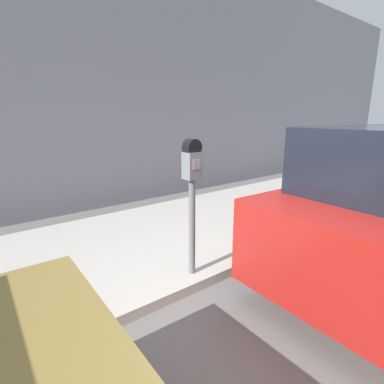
{
  "coord_description": "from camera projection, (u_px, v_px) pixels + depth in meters",
  "views": [
    {
      "loc": [
        -2.35,
        -1.4,
        1.85
      ],
      "look_at": [
        -0.45,
        1.0,
        1.06
      ],
      "focal_mm": 28.0,
      "sensor_mm": 36.0,
      "label": 1
    }
  ],
  "objects": [
    {
      "name": "sidewalk",
      "position": [
        167.0,
        235.0,
        4.59
      ],
      "size": [
        24.0,
        2.8,
        0.12
      ],
      "color": "#BCB7AD",
      "rests_on": "ground_plane"
    },
    {
      "name": "building_facade",
      "position": [
        97.0,
        73.0,
        5.71
      ],
      "size": [
        24.0,
        0.3,
        5.26
      ],
      "color": "gray",
      "rests_on": "ground_plane"
    },
    {
      "name": "parking_meter",
      "position": [
        192.0,
        185.0,
        3.14
      ],
      "size": [
        0.17,
        0.15,
        1.5
      ],
      "color": "slate",
      "rests_on": "sidewalk"
    },
    {
      "name": "ground_plane",
      "position": [
        291.0,
        309.0,
        2.94
      ],
      "size": [
        60.0,
        60.0,
        0.0
      ],
      "primitive_type": "plane",
      "color": "slate"
    }
  ]
}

